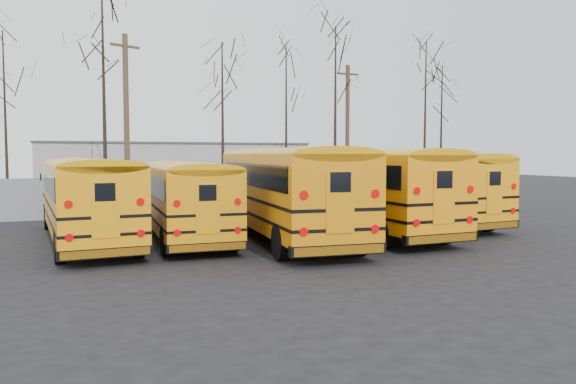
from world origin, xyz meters
name	(u,v)px	position (x,y,z in m)	size (l,w,h in m)	color
ground	(305,248)	(0.00, 0.00, 0.00)	(120.00, 120.00, 0.00)	black
fence	(211,195)	(0.00, 12.00, 1.00)	(40.00, 0.04, 2.00)	gray
distant_building	(173,167)	(2.00, 32.00, 2.00)	(22.00, 8.00, 4.00)	#B6B6B1
bus_a	(87,193)	(-6.58, 3.75, 1.77)	(2.96, 10.90, 3.02)	black
bus_b	(183,193)	(-3.27, 3.54, 1.69)	(2.98, 10.43, 2.89)	black
bus_c	(284,185)	(0.09, 2.02, 1.99)	(4.03, 12.34, 3.40)	black
bus_d	(356,183)	(3.47, 2.68, 1.97)	(2.91, 12.04, 3.36)	black
bus_e	(407,182)	(7.07, 4.43, 1.88)	(3.36, 11.60, 3.21)	black
utility_pole_left	(126,121)	(-3.91, 14.71, 4.91)	(1.62, 0.76, 9.55)	#4A382A
utility_pole_right	(347,130)	(11.80, 18.65, 4.85)	(1.68, 0.29, 9.44)	#443326
tree_2	(5,121)	(-9.98, 17.75, 4.92)	(0.26, 0.26, 9.85)	black
tree_3	(104,98)	(-4.91, 16.36, 6.24)	(0.26, 0.26, 12.48)	black
tree_4	(223,124)	(1.97, 16.47, 4.95)	(0.26, 0.26, 9.90)	black
tree_5	(286,126)	(5.66, 15.24, 4.88)	(0.26, 0.26, 9.75)	black
tree_6	(335,114)	(10.43, 17.90, 5.94)	(0.26, 0.26, 11.87)	black
tree_7	(425,122)	(15.17, 14.16, 5.28)	(0.26, 0.26, 10.56)	black
tree_8	(441,132)	(18.50, 16.73, 4.77)	(0.26, 0.26, 9.54)	black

